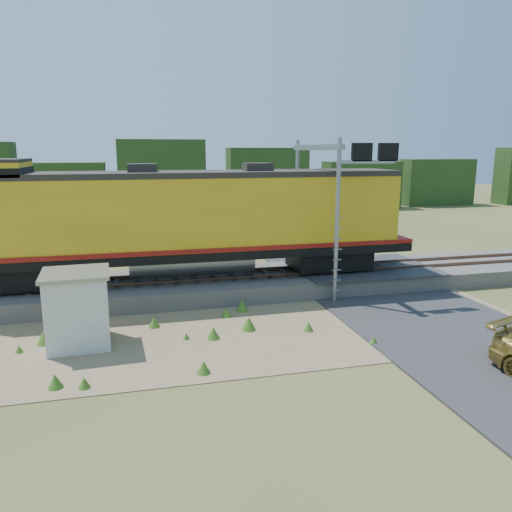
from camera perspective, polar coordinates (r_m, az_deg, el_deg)
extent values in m
plane|color=#475123|center=(19.10, 0.71, -8.99)|extent=(140.00, 140.00, 0.00)
cube|color=slate|center=(24.54, -2.87, -3.20)|extent=(70.00, 5.00, 0.80)
cube|color=brown|center=(23.73, -2.54, -2.53)|extent=(70.00, 0.10, 0.16)
cube|color=brown|center=(25.10, -3.20, -1.72)|extent=(70.00, 0.10, 0.16)
cube|color=#8C7754|center=(19.18, -5.54, -8.90)|extent=(26.00, 8.00, 0.03)
cube|color=#38383A|center=(26.64, 12.06, -1.28)|extent=(7.00, 5.20, 0.06)
cube|color=#38383A|center=(41.46, 2.32, 2.61)|extent=(7.00, 24.00, 0.08)
cube|color=#1F3E16|center=(55.53, -9.42, 8.20)|extent=(36.00, 3.00, 6.50)
cube|color=#1F3E16|center=(71.06, 25.05, 7.86)|extent=(50.00, 3.00, 6.00)
cube|color=black|center=(24.23, -23.82, -1.90)|extent=(3.85, 2.46, 0.96)
cube|color=black|center=(25.73, 8.29, -0.21)|extent=(3.85, 2.46, 0.96)
cube|color=black|center=(23.86, -7.31, 0.51)|extent=(21.39, 3.21, 0.39)
cylinder|color=gray|center=(23.97, -7.28, -0.70)|extent=(5.88, 1.28, 1.28)
cube|color=gold|center=(23.56, -7.43, 4.92)|extent=(19.79, 3.10, 3.32)
cube|color=maroon|center=(23.80, -7.33, 1.26)|extent=(21.39, 3.26, 0.19)
cube|color=#28231E|center=(23.41, -7.55, 9.26)|extent=(19.79, 3.16, 0.26)
cube|color=#28231E|center=(23.25, -12.88, 9.65)|extent=(1.28, 1.07, 0.48)
cube|color=#28231E|center=(23.98, 0.19, 10.02)|extent=(1.28, 1.07, 0.48)
cube|color=silver|center=(18.80, -19.69, -5.88)|extent=(2.18, 2.18, 2.59)
cube|color=gray|center=(18.45, -19.99, -1.89)|extent=(2.39, 2.39, 0.12)
cylinder|color=gray|center=(22.48, 9.24, 3.81)|extent=(0.19, 0.19, 7.38)
cylinder|color=gray|center=(27.67, 4.67, 5.46)|extent=(0.19, 0.19, 7.38)
cube|color=gray|center=(24.85, 6.91, 12.22)|extent=(0.26, 6.20, 0.26)
cube|color=gray|center=(22.79, 12.44, 10.46)|extent=(2.74, 0.16, 0.16)
cube|color=black|center=(22.69, 12.00, 11.54)|extent=(0.95, 0.16, 0.79)
cube|color=black|center=(23.27, 14.87, 11.41)|extent=(0.95, 0.16, 0.79)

